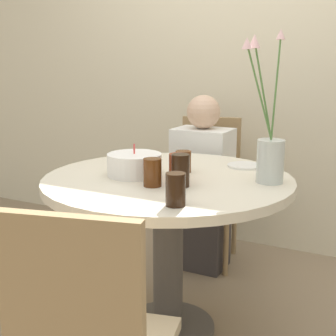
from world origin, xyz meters
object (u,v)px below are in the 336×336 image
birthday_cake (134,165)px  drink_glass_4 (152,172)px  drink_glass_0 (181,170)px  drink_glass_3 (176,189)px  person_guest (202,189)px  drink_glass_1 (178,167)px  drink_glass_2 (183,162)px  flower_vase (269,146)px  chair_right_flank (207,180)px  side_plate (245,166)px

birthday_cake → drink_glass_4: 0.21m
drink_glass_0 → drink_glass_3: size_ratio=1.13×
drink_glass_4 → person_guest: bearing=100.0°
drink_glass_1 → person_guest: person_guest is taller
drink_glass_2 → flower_vase: bearing=1.3°
flower_vase → drink_glass_4: flower_vase is taller
person_guest → chair_right_flank: bearing=101.1°
birthday_cake → drink_glass_0: birthday_cake is taller
flower_vase → chair_right_flank: bearing=127.5°
birthday_cake → side_plate: birthday_cake is taller
side_plate → drink_glass_2: size_ratio=1.70×
birthday_cake → drink_glass_4: size_ratio=2.11×
drink_glass_0 → person_guest: person_guest is taller
drink_glass_4 → person_guest: size_ratio=0.11×
drink_glass_4 → person_guest: person_guest is taller
drink_glass_3 → drink_glass_2: bearing=112.4°
chair_right_flank → drink_glass_0: 1.11m
chair_right_flank → flower_vase: size_ratio=1.43×
chair_right_flank → person_guest: 0.16m
flower_vase → drink_glass_4: 0.51m
drink_glass_0 → drink_glass_4: bearing=-156.1°
birthday_cake → flower_vase: size_ratio=0.38×
birthday_cake → drink_glass_0: size_ratio=1.81×
birthday_cake → person_guest: bearing=89.9°
person_guest → birthday_cake: bearing=-90.1°
birthday_cake → drink_glass_2: 0.23m
chair_right_flank → side_plate: chair_right_flank is taller
drink_glass_1 → drink_glass_4: bearing=-111.3°
chair_right_flank → drink_glass_2: (0.20, -0.79, 0.30)m
side_plate → drink_glass_3: 0.73m
chair_right_flank → drink_glass_0: chair_right_flank is taller
side_plate → drink_glass_3: (-0.02, -0.72, 0.06)m
drink_glass_2 → person_guest: bearing=104.9°
chair_right_flank → drink_glass_2: 0.86m
birthday_cake → drink_glass_0: bearing=-16.2°
chair_right_flank → flower_vase: (0.60, -0.78, 0.40)m
drink_glass_3 → person_guest: (-0.37, 1.11, -0.32)m
drink_glass_1 → drink_glass_3: bearing=-65.1°
birthday_cake → drink_glass_4: bearing=-37.6°
side_plate → drink_glass_0: bearing=-104.1°
flower_vase → drink_glass_2: size_ratio=6.39×
drink_glass_1 → drink_glass_0: bearing=-57.4°
drink_glass_3 → drink_glass_4: (-0.20, 0.20, -0.00)m
drink_glass_0 → drink_glass_2: (-0.10, 0.24, -0.02)m
flower_vase → side_plate: flower_vase is taller
birthday_cake → person_guest: 0.85m
person_guest → flower_vase: bearing=-47.7°
drink_glass_0 → person_guest: bearing=107.2°
flower_vase → drink_glass_1: size_ratio=5.46×
drink_glass_3 → drink_glass_4: drink_glass_3 is taller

